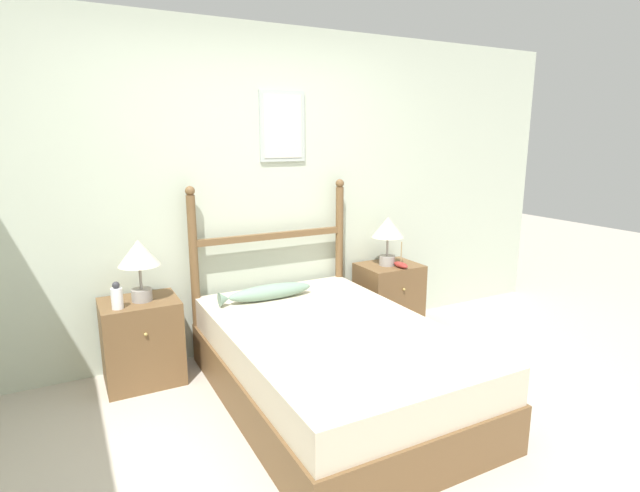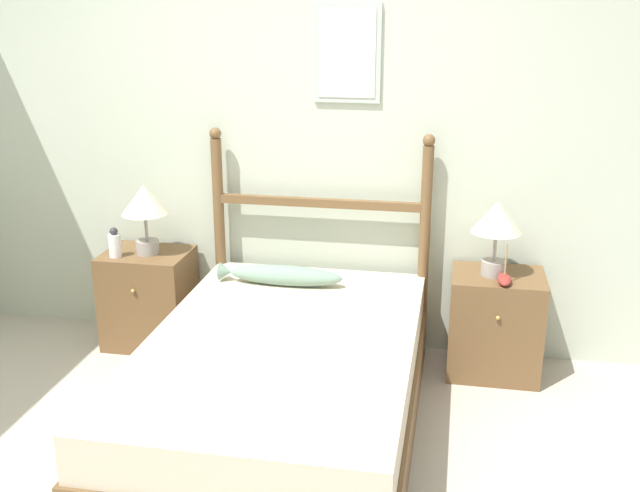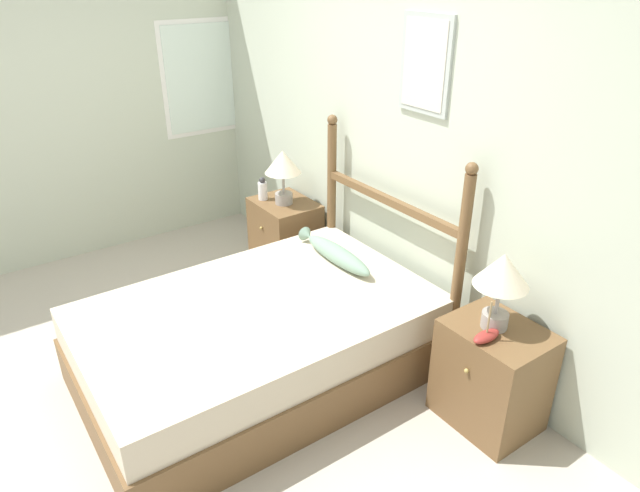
% 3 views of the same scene
% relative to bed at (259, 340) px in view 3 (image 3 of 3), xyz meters
% --- Properties ---
extents(ground_plane, '(16.00, 16.00, 0.00)m').
position_rel_bed_xyz_m(ground_plane, '(-0.22, -0.62, -0.25)').
color(ground_plane, '#B7AD9E').
extents(wall_back, '(6.40, 0.08, 2.55)m').
position_rel_bed_xyz_m(wall_back, '(-0.22, 1.11, 1.02)').
color(wall_back, beige).
rests_on(wall_back, ground_plane).
extents(wall_left, '(0.08, 6.40, 2.55)m').
position_rel_bed_xyz_m(wall_left, '(-2.35, -0.58, 1.02)').
color(wall_left, beige).
rests_on(wall_left, ground_plane).
extents(bed, '(1.32, 2.06, 0.52)m').
position_rel_bed_xyz_m(bed, '(0.00, 0.00, 0.00)').
color(bed, brown).
rests_on(bed, ground_plane).
extents(headboard, '(1.33, 0.07, 1.36)m').
position_rel_bed_xyz_m(headboard, '(0.00, 0.99, 0.48)').
color(headboard, brown).
rests_on(headboard, ground_plane).
extents(nightstand_left, '(0.52, 0.44, 0.60)m').
position_rel_bed_xyz_m(nightstand_left, '(-1.06, 0.85, 0.05)').
color(nightstand_left, brown).
rests_on(nightstand_left, ground_plane).
extents(nightstand_right, '(0.52, 0.44, 0.60)m').
position_rel_bed_xyz_m(nightstand_right, '(1.06, 0.85, 0.05)').
color(nightstand_right, brown).
rests_on(nightstand_right, ground_plane).
extents(table_lamp_left, '(0.28, 0.28, 0.43)m').
position_rel_bed_xyz_m(table_lamp_left, '(-1.04, 0.83, 0.66)').
color(table_lamp_left, gray).
rests_on(table_lamp_left, nightstand_left).
extents(table_lamp_right, '(0.28, 0.28, 0.43)m').
position_rel_bed_xyz_m(table_lamp_right, '(1.02, 0.84, 0.66)').
color(table_lamp_right, gray).
rests_on(table_lamp_right, nightstand_right).
extents(bottle, '(0.07, 0.07, 0.18)m').
position_rel_bed_xyz_m(bottle, '(-1.20, 0.74, 0.43)').
color(bottle, white).
rests_on(bottle, nightstand_left).
extents(model_boat, '(0.07, 0.17, 0.23)m').
position_rel_bed_xyz_m(model_boat, '(1.08, 0.71, 0.38)').
color(model_boat, maroon).
rests_on(model_boat, nightstand_right).
extents(fish_pillow, '(0.72, 0.13, 0.12)m').
position_rel_bed_xyz_m(fish_pillow, '(-0.16, 0.69, 0.32)').
color(fish_pillow, gray).
rests_on(fish_pillow, bed).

